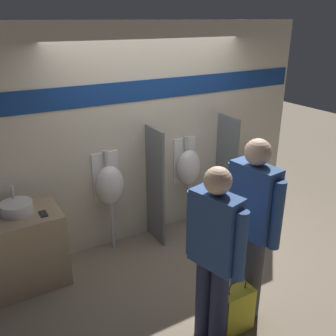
% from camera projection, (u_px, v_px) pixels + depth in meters
% --- Properties ---
extents(ground_plane, '(16.00, 16.00, 0.00)m').
position_uv_depth(ground_plane, '(175.00, 249.00, 4.73)').
color(ground_plane, gray).
extents(display_wall, '(4.55, 0.07, 2.70)m').
position_uv_depth(display_wall, '(151.00, 134.00, 4.70)').
color(display_wall, beige).
rests_on(display_wall, ground_plane).
extents(sink_counter, '(0.92, 0.57, 0.84)m').
position_uv_depth(sink_counter, '(19.00, 251.00, 3.97)').
color(sink_counter, tan).
rests_on(sink_counter, ground_plane).
extents(sink_basin, '(0.33, 0.33, 0.26)m').
position_uv_depth(sink_basin, '(17.00, 208.00, 3.86)').
color(sink_basin, white).
rests_on(sink_basin, sink_counter).
extents(cell_phone, '(0.07, 0.14, 0.01)m').
position_uv_depth(cell_phone, '(43.00, 214.00, 3.85)').
color(cell_phone, '#232328').
rests_on(cell_phone, sink_counter).
extents(divider_near_counter, '(0.03, 0.44, 1.51)m').
position_uv_depth(divider_near_counter, '(155.00, 186.00, 4.69)').
color(divider_near_counter, slate).
rests_on(divider_near_counter, ground_plane).
extents(divider_mid, '(0.03, 0.44, 1.51)m').
position_uv_depth(divider_mid, '(226.00, 169.00, 5.22)').
color(divider_mid, slate).
rests_on(divider_mid, ground_plane).
extents(urinal_near_counter, '(0.35, 0.26, 1.28)m').
position_uv_depth(urinal_near_counter, '(110.00, 185.00, 4.47)').
color(urinal_near_counter, silver).
rests_on(urinal_near_counter, ground_plane).
extents(urinal_far, '(0.35, 0.26, 1.28)m').
position_uv_depth(urinal_far, '(189.00, 168.00, 5.00)').
color(urinal_far, silver).
rests_on(urinal_far, ground_plane).
extents(toilet, '(0.41, 0.58, 0.85)m').
position_uv_depth(toilet, '(258.00, 194.00, 5.59)').
color(toilet, white).
rests_on(toilet, ground_plane).
extents(person_in_vest, '(0.25, 0.62, 1.78)m').
position_uv_depth(person_in_vest, '(251.00, 222.00, 3.41)').
color(person_in_vest, '#3D3D42').
rests_on(person_in_vest, ground_plane).
extents(person_with_lanyard, '(0.29, 0.58, 1.69)m').
position_uv_depth(person_with_lanyard, '(214.00, 253.00, 3.07)').
color(person_with_lanyard, '#282D4C').
rests_on(person_with_lanyard, ground_plane).
extents(shopping_bag, '(0.32, 0.18, 0.58)m').
position_uv_depth(shopping_bag, '(236.00, 309.00, 3.45)').
color(shopping_bag, yellow).
rests_on(shopping_bag, ground_plane).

